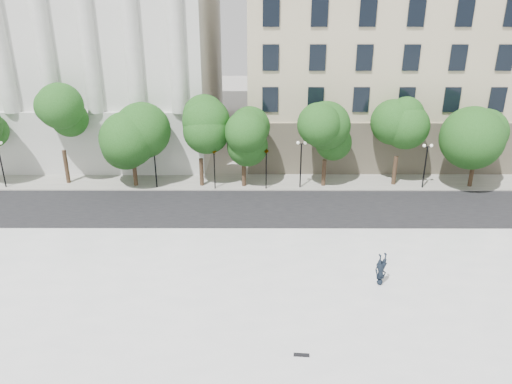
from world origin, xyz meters
TOP-DOWN VIEW (x-y plane):
  - ground at (0.00, 0.00)m, footprint 160.00×160.00m
  - plaza at (0.00, 3.00)m, footprint 44.00×22.00m
  - street at (0.00, 18.00)m, footprint 60.00×8.00m
  - far_sidewalk at (0.00, 24.00)m, footprint 60.00×4.00m
  - building_west at (-17.00, 38.57)m, footprint 31.50×27.65m
  - building_east at (20.00, 38.91)m, footprint 36.00×26.15m
  - traffic_light_west at (-0.79, 22.30)m, footprint 1.05×1.95m
  - traffic_light_east at (3.63, 22.30)m, footprint 0.40×1.77m
  - person_lying at (9.97, 6.92)m, footprint 1.29×2.13m
  - skateboard at (4.94, 0.88)m, footprint 0.75×0.25m
  - street_trees at (2.47, 23.17)m, footprint 46.19×4.86m
  - lamp_posts at (-0.45, 22.60)m, footprint 37.25×0.28m

SIDE VIEW (x-z plane):
  - ground at x=0.00m, z-range 0.00..0.00m
  - street at x=0.00m, z-range 0.00..0.02m
  - far_sidewalk at x=0.00m, z-range 0.00..0.12m
  - plaza at x=0.00m, z-range 0.00..0.45m
  - skateboard at x=4.94m, z-range 0.45..0.53m
  - person_lying at x=9.97m, z-range 0.45..0.99m
  - lamp_posts at x=-0.45m, z-range 0.71..5.20m
  - traffic_light_east at x=3.63m, z-range 1.60..5.81m
  - traffic_light_west at x=-0.79m, z-range 1.63..5.91m
  - street_trees at x=2.47m, z-range 1.11..8.77m
  - building_east at x=20.00m, z-range -0.36..22.64m
  - building_west at x=-17.00m, z-range 0.09..25.69m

